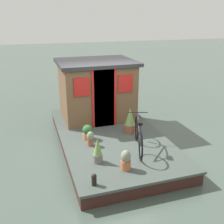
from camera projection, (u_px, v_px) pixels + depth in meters
ground_plane at (110, 145)px, 7.65m from camera, size 60.00×60.00×0.00m
houseboat_deck at (110, 139)px, 7.58m from camera, size 5.04×2.74×0.36m
houseboat_cabin at (96, 89)px, 8.47m from camera, size 1.92×2.35×1.82m
bicycle at (139, 135)px, 6.52m from camera, size 1.63×0.65×0.82m
potted_plant_ivy at (126, 160)px, 5.69m from camera, size 0.22×0.22×0.45m
potted_plant_succulent at (90, 138)px, 6.75m from camera, size 0.18×0.18×0.38m
potted_plant_geranium at (88, 132)px, 7.11m from camera, size 0.27×0.27×0.40m
potted_plant_rosemary at (98, 151)px, 5.95m from camera, size 0.22×0.22×0.59m
potted_plant_mint at (130, 121)px, 7.46m from camera, size 0.32×0.32×0.74m
mooring_bollard at (94, 179)px, 5.18m from camera, size 0.11×0.11×0.25m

